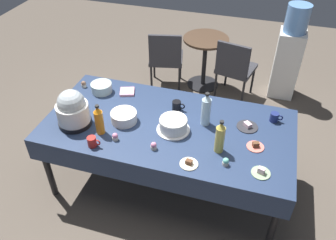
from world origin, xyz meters
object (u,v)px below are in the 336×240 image
Objects in this scene: potluck_table at (168,130)px; coffee_mug_navy at (275,117)px; glass_salad_bowl at (102,88)px; cupcake_lemon at (226,162)px; coffee_mug_red at (92,142)px; cupcake_vanilla at (115,137)px; dessert_plate_cream at (189,163)px; dessert_plate_charcoal at (247,126)px; coffee_mug_black at (177,106)px; maroon_chair_right at (235,66)px; ceramic_snack_bowl at (124,117)px; frosted_layer_cake at (173,125)px; soda_bottle_orange_juice at (99,120)px; round_cafe_table at (205,53)px; soda_bottle_ginger_ale at (220,137)px; slow_cooker at (72,110)px; water_cooler at (289,55)px; maroon_chair_left at (166,56)px; dessert_plate_sage at (261,172)px; cupcake_rose at (154,146)px; dessert_plate_coral at (255,146)px; soda_bottle_water at (206,110)px; cupcake_cocoa at (84,84)px.

potluck_table is 0.96m from coffee_mug_navy.
glass_salad_bowl is 1.50m from cupcake_lemon.
potluck_table is at bearing 41.13° from coffee_mug_red.
cupcake_lemon and cupcake_vanilla have the same top height.
glass_salad_bowl is at bearing -179.43° from coffee_mug_navy.
dessert_plate_charcoal is (0.38, 0.59, 0.00)m from dessert_plate_cream.
maroon_chair_right is at bearing 75.53° from coffee_mug_black.
potluck_table is at bearing 9.97° from ceramic_snack_bowl.
frosted_layer_cake is 0.65m from dessert_plate_charcoal.
soda_bottle_orange_juice is 2.35× the size of coffee_mug_black.
glass_salad_bowl is 1.44× the size of dessert_plate_cream.
maroon_chair_right is 1.18× the size of round_cafe_table.
slow_cooker is at bearing -178.47° from soda_bottle_ginger_ale.
soda_bottle_ginger_ale is 0.36× the size of maroon_chair_right.
maroon_chair_right is 0.69× the size of water_cooler.
maroon_chair_left is 0.53m from round_cafe_table.
cupcake_rose is at bearing 178.71° from dessert_plate_sage.
dessert_plate_coral is at bearing 12.42° from cupcake_vanilla.
soda_bottle_orange_juice reaches higher than dessert_plate_sage.
soda_bottle_water is at bearing 88.50° from dessert_plate_cream.
dessert_plate_cream is at bearing -92.40° from maroon_chair_right.
soda_bottle_orange_juice is 0.34× the size of maroon_chair_right.
dessert_plate_coral is 0.12× the size of water_cooler.
soda_bottle_water is 2.84× the size of coffee_mug_red.
potluck_table is 11.76× the size of dessert_plate_charcoal.
coffee_mug_red is (-1.19, -0.61, 0.03)m from dessert_plate_charcoal.
coffee_mug_black is (1.02, -0.10, 0.01)m from cupcake_cocoa.
slow_cooker is 1.37m from cupcake_lemon.
dessert_plate_sage is 2.15× the size of cupcake_lemon.
frosted_layer_cake is 1.85m from maroon_chair_left.
dessert_plate_cream is 0.17× the size of maroon_chair_left.
coffee_mug_red is 2.12m from maroon_chair_left.
soda_bottle_orange_juice is 0.34× the size of maroon_chair_left.
cupcake_cocoa and cupcake_lemon have the same top height.
cupcake_cocoa is at bearing 174.48° from coffee_mug_black.
cupcake_rose is 0.59m from cupcake_lemon.
cupcake_vanilla reaches higher than potluck_table.
dessert_plate_cream is (1.09, -0.19, -0.15)m from slow_cooker.
maroon_chair_right is at bearing 93.22° from soda_bottle_ginger_ale.
soda_bottle_orange_juice is (-0.13, -0.20, 0.08)m from ceramic_snack_bowl.
cupcake_lemon reaches higher than dessert_plate_cream.
ceramic_snack_bowl is at bearing 95.72° from cupcake_vanilla.
cupcake_vanilla is at bearing 40.35° from coffee_mug_red.
maroon_chair_right is (0.40, 1.99, -0.29)m from cupcake_rose.
potluck_table is at bearing 27.30° from soda_bottle_orange_juice.
cupcake_lemon is at bearing 5.51° from coffee_mug_red.
frosted_layer_cake reaches higher than dessert_plate_sage.
cupcake_lemon is 0.80m from coffee_mug_black.
cupcake_rose reaches higher than potluck_table.
potluck_table is 3.06× the size of round_cafe_table.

